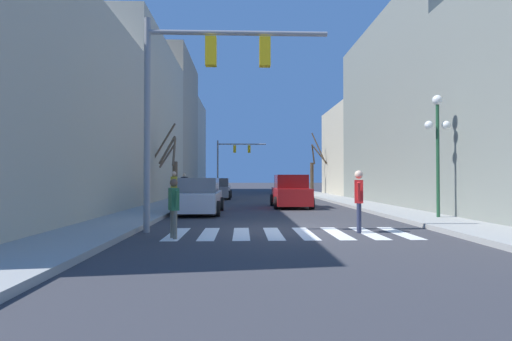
# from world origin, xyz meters

# --- Properties ---
(ground_plane) EXTENTS (240.00, 240.00, 0.00)m
(ground_plane) POSITION_xyz_m (0.00, 0.00, 0.00)
(ground_plane) COLOR #38383D
(sidewalk_left) EXTENTS (2.17, 90.00, 0.15)m
(sidewalk_left) POSITION_xyz_m (-5.40, 0.00, 0.07)
(sidewalk_left) COLOR #9E9E99
(sidewalk_left) RESTS_ON ground_plane
(sidewalk_right) EXTENTS (2.17, 90.00, 0.15)m
(sidewalk_right) POSITION_xyz_m (5.40, 0.00, 0.07)
(sidewalk_right) COLOR #9E9E99
(sidewalk_right) RESTS_ON ground_plane
(building_row_left) EXTENTS (6.00, 50.50, 13.70)m
(building_row_left) POSITION_xyz_m (-9.49, 21.23, 5.58)
(building_row_left) COLOR #BCB299
(building_row_left) RESTS_ON ground_plane
(building_row_right) EXTENTS (6.00, 32.75, 10.92)m
(building_row_right) POSITION_xyz_m (9.49, 10.22, 4.77)
(building_row_right) COLOR gray
(building_row_right) RESTS_ON ground_plane
(crosswalk_stripes) EXTENTS (6.75, 2.60, 0.01)m
(crosswalk_stripes) POSITION_xyz_m (0.00, -0.87, 0.00)
(crosswalk_stripes) COLOR white
(crosswalk_stripes) RESTS_ON ground_plane
(traffic_signal_near) EXTENTS (5.32, 0.28, 6.19)m
(traffic_signal_near) POSITION_xyz_m (-2.61, -0.55, 4.42)
(traffic_signal_near) COLOR gray
(traffic_signal_near) RESTS_ON ground_plane
(traffic_signal_far) EXTENTS (5.51, 0.28, 5.78)m
(traffic_signal_far) POSITION_xyz_m (-2.50, 32.68, 4.14)
(traffic_signal_far) COLOR gray
(traffic_signal_far) RESTS_ON ground_plane
(street_lamp_right_corner) EXTENTS (0.95, 0.36, 4.44)m
(street_lamp_right_corner) POSITION_xyz_m (5.79, 2.15, 3.29)
(street_lamp_right_corner) COLOR #1E4C2D
(street_lamp_right_corner) RESTS_ON sidewalk_right
(car_driving_toward_lane) EXTENTS (2.04, 4.46, 1.55)m
(car_driving_toward_lane) POSITION_xyz_m (-3.17, 18.09, 0.73)
(car_driving_toward_lane) COLOR gray
(car_driving_toward_lane) RESTS_ON ground_plane
(car_parked_left_near) EXTENTS (1.98, 4.82, 1.57)m
(car_parked_left_near) POSITION_xyz_m (3.20, 29.24, 0.74)
(car_parked_left_near) COLOR gray
(car_parked_left_near) RESTS_ON ground_plane
(car_parked_left_far) EXTENTS (2.00, 4.11, 1.74)m
(car_parked_left_far) POSITION_xyz_m (1.26, 9.09, 0.80)
(car_parked_left_far) COLOR red
(car_parked_left_far) RESTS_ON ground_plane
(car_parked_right_far) EXTENTS (1.97, 4.72, 1.57)m
(car_parked_right_far) POSITION_xyz_m (-3.21, 5.65, 0.74)
(car_parked_right_far) COLOR silver
(car_parked_right_far) RESTS_ON ground_plane
(pedestrian_on_right_sidewalk) EXTENTS (0.45, 0.70, 1.76)m
(pedestrian_on_right_sidewalk) POSITION_xyz_m (-4.87, 8.77, 1.19)
(pedestrian_on_right_sidewalk) COLOR #4C4C51
(pedestrian_on_right_sidewalk) RESTS_ON sidewalk_left
(pedestrian_on_left_sidewalk) EXTENTS (0.35, 0.76, 1.78)m
(pedestrian_on_left_sidewalk) POSITION_xyz_m (2.04, -0.70, 1.06)
(pedestrian_on_left_sidewalk) COLOR #282D47
(pedestrian_on_left_sidewalk) RESTS_ON ground_plane
(pedestrian_waiting_at_curb) EXTENTS (0.35, 0.64, 1.54)m
(pedestrian_waiting_at_curb) POSITION_xyz_m (-3.10, -1.70, 0.91)
(pedestrian_waiting_at_curb) COLOR #7A705B
(pedestrian_waiting_at_curb) RESTS_ON ground_plane
(pedestrian_crossing_street) EXTENTS (0.74, 0.38, 1.77)m
(pedestrian_crossing_street) POSITION_xyz_m (-5.64, 17.77, 1.20)
(pedestrian_crossing_street) COLOR #7A705B
(pedestrian_crossing_street) RESTS_ON sidewalk_left
(street_tree_right_mid) EXTENTS (1.68, 1.53, 5.66)m
(street_tree_right_mid) POSITION_xyz_m (5.33, 24.88, 2.26)
(street_tree_right_mid) COLOR #473828
(street_tree_right_mid) RESTS_ON sidewalk_right
(street_tree_left_near) EXTENTS (1.68, 1.60, 4.65)m
(street_tree_left_near) POSITION_xyz_m (-5.40, 11.27, 2.05)
(street_tree_left_near) COLOR brown
(street_tree_left_near) RESTS_ON sidewalk_left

